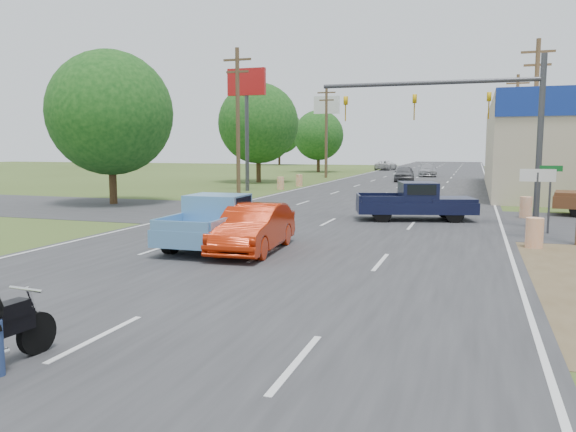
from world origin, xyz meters
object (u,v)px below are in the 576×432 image
(navy_pickup, at_px, (418,201))
(distant_car_grey, at_px, (404,174))
(distant_car_white, at_px, (386,165))
(distant_car_silver, at_px, (427,170))
(red_convertible, at_px, (253,228))
(blue_pickup, at_px, (218,220))

(navy_pickup, xyz_separation_m, distant_car_grey, (-4.17, 29.81, -0.11))
(distant_car_white, bearing_deg, distant_car_grey, 108.71)
(distant_car_grey, distance_m, distant_car_silver, 10.76)
(red_convertible, xyz_separation_m, distant_car_white, (-6.00, 67.09, -0.05))
(distant_car_silver, bearing_deg, red_convertible, -97.77)
(blue_pickup, distance_m, distant_car_silver, 49.57)
(red_convertible, relative_size, distant_car_grey, 1.01)
(blue_pickup, distance_m, distant_car_grey, 38.84)
(blue_pickup, height_order, distant_car_white, blue_pickup)
(navy_pickup, xyz_separation_m, distant_car_white, (-10.17, 57.50, -0.17))
(red_convertible, bearing_deg, distant_car_grey, 86.36)
(navy_pickup, height_order, distant_car_silver, navy_pickup)
(navy_pickup, bearing_deg, blue_pickup, -47.75)
(red_convertible, height_order, distant_car_white, red_convertible)
(blue_pickup, distance_m, navy_pickup, 10.64)
(distant_car_grey, relative_size, distant_car_silver, 0.92)
(navy_pickup, xyz_separation_m, distant_car_silver, (-2.83, 40.49, -0.16))
(blue_pickup, height_order, navy_pickup, blue_pickup)
(blue_pickup, xyz_separation_m, distant_car_white, (-4.50, 66.50, -0.17))
(distant_car_silver, bearing_deg, blue_pickup, -99.52)
(distant_car_grey, bearing_deg, distant_car_white, 98.42)
(distant_car_white, bearing_deg, navy_pickup, 106.51)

